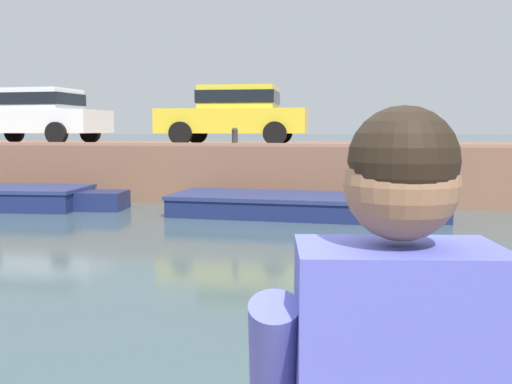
{
  "coord_description": "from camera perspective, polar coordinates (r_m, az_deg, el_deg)",
  "views": [
    {
      "loc": [
        0.84,
        -1.53,
        1.78
      ],
      "look_at": [
        -0.16,
        4.05,
        1.15
      ],
      "focal_mm": 40.0,
      "sensor_mm": 36.0,
      "label": 1
    }
  ],
  "objects": [
    {
      "name": "car_leftmost_white",
      "position": [
        17.57,
        -21.23,
        7.31
      ],
      "size": [
        4.22,
        2.11,
        1.54
      ],
      "color": "white",
      "rests_on": "far_quay_wall"
    },
    {
      "name": "far_wall_coping",
      "position": [
        13.26,
        6.57,
        4.68
      ],
      "size": [
        60.0,
        0.24,
        0.08
      ],
      "primitive_type": "cube",
      "color": "#9F6C52",
      "rests_on": "far_quay_wall"
    },
    {
      "name": "far_quay_wall",
      "position": [
        16.17,
        7.18,
        2.37
      ],
      "size": [
        60.0,
        6.0,
        1.38
      ],
      "primitive_type": "cube",
      "color": "brown",
      "rests_on": "ground"
    },
    {
      "name": "ground_plane",
      "position": [
        7.58,
        3.57,
        -7.31
      ],
      "size": [
        400.0,
        400.0,
        0.0
      ],
      "primitive_type": "plane",
      "color": "#3D5156"
    },
    {
      "name": "mooring_bollard_mid",
      "position": [
        13.67,
        -2.13,
        5.6
      ],
      "size": [
        0.15,
        0.15,
        0.45
      ],
      "color": "#2D2B28",
      "rests_on": "far_quay_wall"
    },
    {
      "name": "boat_moored_central_navy",
      "position": [
        11.8,
        4.07,
        -1.34
      ],
      "size": [
        5.69,
        2.1,
        0.44
      ],
      "color": "navy",
      "rests_on": "ground"
    },
    {
      "name": "car_left_inner_yellow",
      "position": [
        15.38,
        -2.08,
        7.93
      ],
      "size": [
        3.99,
        1.98,
        1.54
      ],
      "color": "yellow",
      "rests_on": "far_quay_wall"
    }
  ]
}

